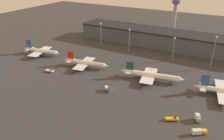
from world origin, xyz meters
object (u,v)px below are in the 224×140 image
airplane_1 (86,63)px  service_vehicle_3 (198,118)px  airplane_2 (151,75)px  service_vehicle_1 (107,89)px  control_tower (175,13)px  airplane_0 (41,51)px  service_vehicle_0 (50,71)px  service_vehicle_2 (199,132)px  service_vehicle_4 (172,119)px

airplane_1 → service_vehicle_3: size_ratio=8.05×
airplane_2 → service_vehicle_1: (-21.03, -29.82, -2.05)m
service_vehicle_1 → control_tower: 158.91m
airplane_1 → control_tower: size_ratio=0.94×
airplane_0 → service_vehicle_0: (33.17, -24.45, -2.48)m
service_vehicle_0 → control_tower: bearing=58.9°
airplane_2 → service_vehicle_0: (-75.94, -26.82, -2.56)m
service_vehicle_0 → service_vehicle_1: (54.91, -3.00, 0.51)m
airplane_0 → service_vehicle_2: 156.07m
airplane_0 → service_vehicle_4: airplane_0 is taller
service_vehicle_4 → service_vehicle_1: bearing=141.0°
service_vehicle_0 → service_vehicle_4: (102.55, -12.72, 0.00)m
service_vehicle_2 → control_tower: control_tower is taller
service_vehicle_2 → service_vehicle_3: service_vehicle_3 is taller
airplane_0 → control_tower: 160.16m
service_vehicle_3 → service_vehicle_4: size_ratio=0.69×
service_vehicle_1 → service_vehicle_4: size_ratio=0.73×
airplane_1 → service_vehicle_1: airplane_1 is taller
service_vehicle_0 → control_tower: size_ratio=0.17×
control_tower → service_vehicle_2: bearing=-71.0°
airplane_1 → service_vehicle_3: 98.97m
service_vehicle_0 → control_tower: control_tower is taller
airplane_0 → control_tower: bearing=44.7°
service_vehicle_3 → service_vehicle_2: bearing=-12.3°
airplane_2 → control_tower: 130.29m
airplane_2 → airplane_0: bearing=171.2°
service_vehicle_2 → control_tower: bearing=72.7°
airplane_2 → service_vehicle_0: bearing=-170.6°
service_vehicle_0 → service_vehicle_1: size_ratio=1.36×
service_vehicle_2 → service_vehicle_3: (-2.42, 10.92, 0.31)m
airplane_2 → service_vehicle_4: 47.73m
service_vehicle_1 → service_vehicle_2: size_ratio=0.71×
airplane_1 → service_vehicle_2: (97.30, -39.05, -1.77)m
service_vehicle_0 → service_vehicle_4: bearing=-17.4°
airplane_1 → service_vehicle_0: (-19.95, -21.93, -2.37)m
airplane_1 → airplane_2: (56.00, 4.90, 0.19)m
control_tower → service_vehicle_4: bearing=-75.2°
service_vehicle_1 → service_vehicle_3: 60.00m
service_vehicle_2 → service_vehicle_3: size_ratio=1.49×
service_vehicle_4 → service_vehicle_2: bearing=-44.1°
service_vehicle_0 → service_vehicle_2: size_ratio=0.96×
airplane_1 → control_tower: bearing=63.7°
airplane_0 → service_vehicle_3: bearing=-21.8°
service_vehicle_2 → service_vehicle_1: bearing=131.0°
service_vehicle_0 → service_vehicle_3: bearing=-13.5°
service_vehicle_4 → service_vehicle_3: bearing=0.5°
airplane_0 → service_vehicle_0: size_ratio=5.49×
airplane_0 → service_vehicle_4: size_ratio=5.41×
airplane_1 → service_vehicle_0: size_ratio=5.65×
airplane_2 → control_tower: (-17.62, 127.27, 21.63)m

